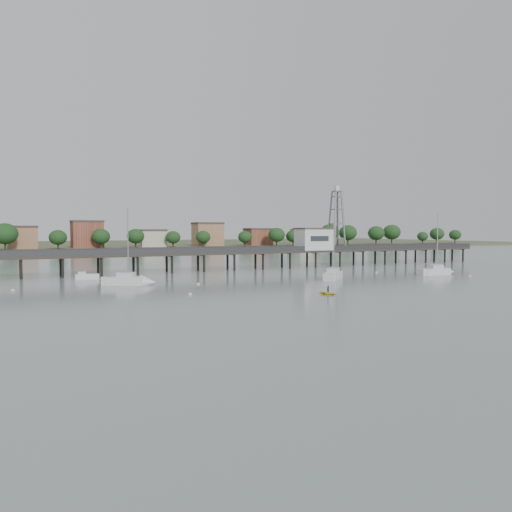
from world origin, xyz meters
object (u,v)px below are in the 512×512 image
(lattice_tower, at_px, (336,220))
(white_tender, at_px, (86,277))
(pier, at_px, (216,253))
(yellow_dinghy, at_px, (328,295))
(sailboat_d, at_px, (440,271))
(sailboat_c, at_px, (335,275))
(sailboat_b, at_px, (133,281))

(lattice_tower, bearing_deg, white_tender, -172.94)
(pier, bearing_deg, yellow_dinghy, -91.70)
(lattice_tower, height_order, sailboat_d, lattice_tower)
(pier, bearing_deg, sailboat_c, -64.40)
(white_tender, bearing_deg, pier, 18.65)
(lattice_tower, xyz_separation_m, white_tender, (-59.36, -7.35, -10.62))
(sailboat_c, relative_size, sailboat_d, 0.98)
(yellow_dinghy, bearing_deg, sailboat_d, 10.71)
(pier, height_order, sailboat_b, sailboat_b)
(sailboat_b, bearing_deg, yellow_dinghy, -19.23)
(sailboat_d, height_order, yellow_dinghy, sailboat_d)
(pier, relative_size, sailboat_b, 11.60)
(sailboat_c, bearing_deg, pier, 74.30)
(sailboat_d, relative_size, white_tender, 3.12)
(lattice_tower, relative_size, sailboat_b, 1.20)
(pier, xyz_separation_m, lattice_tower, (31.50, 0.00, 7.31))
(pier, xyz_separation_m, sailboat_c, (12.51, -26.12, -3.15))
(sailboat_d, xyz_separation_m, sailboat_b, (-58.26, 8.38, -0.00))
(lattice_tower, distance_m, sailboat_b, 58.53)
(pier, bearing_deg, sailboat_b, -137.81)
(pier, distance_m, sailboat_c, 29.13)
(sailboat_b, bearing_deg, white_tender, 142.06)
(lattice_tower, bearing_deg, sailboat_b, -159.36)
(sailboat_c, bearing_deg, yellow_dinghy, -168.94)
(white_tender, bearing_deg, sailboat_d, -14.63)
(lattice_tower, relative_size, sailboat_d, 1.20)
(pier, bearing_deg, lattice_tower, 0.00)
(lattice_tower, height_order, sailboat_b, lattice_tower)
(pier, relative_size, white_tender, 36.33)
(sailboat_d, relative_size, sailboat_b, 1.00)
(sailboat_d, bearing_deg, sailboat_c, 177.78)
(lattice_tower, bearing_deg, sailboat_d, -81.33)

